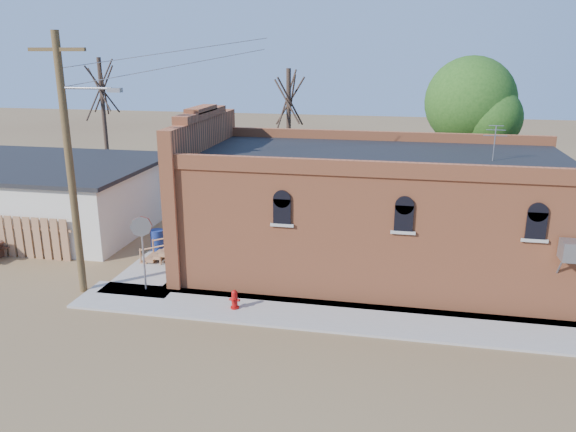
% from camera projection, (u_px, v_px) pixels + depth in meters
% --- Properties ---
extents(ground, '(120.00, 120.00, 0.00)m').
position_uv_depth(ground, '(300.00, 328.00, 17.64)').
color(ground, brown).
rests_on(ground, ground).
extents(sidewalk_south, '(19.00, 2.20, 0.08)m').
position_uv_depth(sidewalk_south, '(351.00, 318.00, 18.19)').
color(sidewalk_south, '#9E9991').
rests_on(sidewalk_south, ground).
extents(sidewalk_west, '(2.60, 10.00, 0.08)m').
position_uv_depth(sidewalk_west, '(183.00, 249.00, 24.46)').
color(sidewalk_west, '#9E9991').
rests_on(sidewalk_west, ground).
extents(brick_bar, '(16.40, 7.97, 6.30)m').
position_uv_depth(brick_bar, '(367.00, 212.00, 21.82)').
color(brick_bar, '#CD6A3E').
rests_on(brick_bar, ground).
extents(wood_fence, '(5.20, 0.10, 1.80)m').
position_uv_depth(wood_fence, '(15.00, 237.00, 23.38)').
color(wood_fence, olive).
rests_on(wood_fence, ground).
extents(utility_pole, '(3.12, 0.26, 9.00)m').
position_uv_depth(utility_pole, '(71.00, 161.00, 18.96)').
color(utility_pole, '#45301B').
rests_on(utility_pole, ground).
extents(tree_bare_near, '(2.80, 2.80, 7.65)m').
position_uv_depth(tree_bare_near, '(289.00, 99.00, 28.73)').
color(tree_bare_near, '#423026').
rests_on(tree_bare_near, ground).
extents(tree_bare_far, '(2.80, 2.80, 8.16)m').
position_uv_depth(tree_bare_far, '(101.00, 87.00, 31.64)').
color(tree_bare_far, '#423026').
rests_on(tree_bare_far, ground).
extents(tree_leafy, '(4.40, 4.40, 8.15)m').
position_uv_depth(tree_leafy, '(470.00, 102.00, 27.49)').
color(tree_leafy, '#423026').
rests_on(tree_leafy, ground).
extents(fire_hydrant, '(0.39, 0.38, 0.66)m').
position_uv_depth(fire_hydrant, '(235.00, 299.00, 18.69)').
color(fire_hydrant, '#A00A09').
rests_on(fire_hydrant, sidewalk_south).
extents(stop_sign, '(0.67, 0.43, 2.74)m').
position_uv_depth(stop_sign, '(142.00, 234.00, 19.71)').
color(stop_sign, gray).
rests_on(stop_sign, sidewalk_south).
extents(trash_barrel, '(0.62, 0.62, 0.88)m').
position_uv_depth(trash_barrel, '(157.00, 240.00, 24.19)').
color(trash_barrel, navy).
rests_on(trash_barrel, sidewalk_west).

